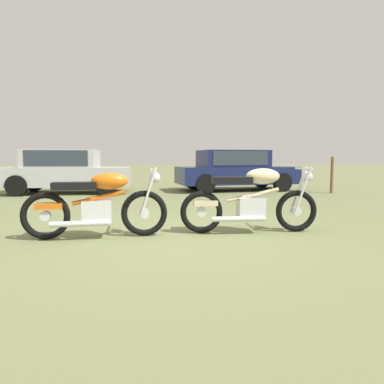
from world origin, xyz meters
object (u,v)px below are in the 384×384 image
(car_silver, at_px, (65,169))
(car_navy, at_px, (234,168))
(motorcycle_orange, at_px, (97,205))
(motorcycle_cream, at_px, (251,201))
(fence_post_wooden, at_px, (332,175))

(car_silver, height_order, car_navy, same)
(motorcycle_orange, bearing_deg, car_navy, 58.80)
(motorcycle_cream, xyz_separation_m, car_silver, (-4.02, 6.74, 0.30))
(motorcycle_cream, bearing_deg, car_navy, 80.72)
(fence_post_wooden, bearing_deg, motorcycle_cream, -131.17)
(car_silver, bearing_deg, motorcycle_orange, -73.60)
(motorcycle_cream, bearing_deg, car_silver, 125.99)
(motorcycle_cream, bearing_deg, motorcycle_orange, -175.39)
(motorcycle_orange, distance_m, car_navy, 7.88)
(fence_post_wooden, bearing_deg, car_navy, 152.72)
(motorcycle_cream, distance_m, fence_post_wooden, 7.03)
(motorcycle_orange, xyz_separation_m, motorcycle_cream, (2.29, -0.02, 0.01))
(motorcycle_orange, relative_size, car_silver, 0.50)
(motorcycle_orange, relative_size, fence_post_wooden, 1.70)
(motorcycle_orange, distance_m, fence_post_wooden, 8.70)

